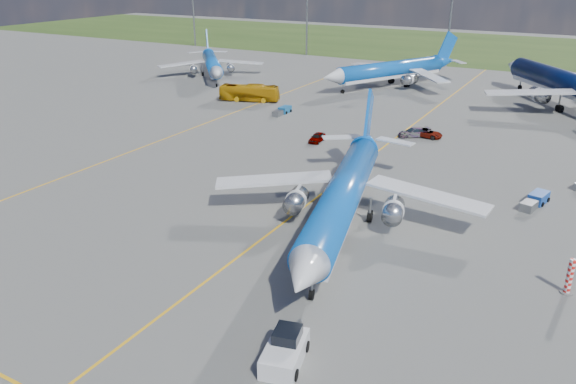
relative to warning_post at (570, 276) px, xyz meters
The scene contains 16 objects.
ground 27.24m from the warning_post, 162.90° to the right, with size 400.00×400.00×0.00m, color #545452.
grass_strip 144.37m from the warning_post, 100.38° to the left, with size 400.00×80.00×0.01m, color #2D4719.
taxiway_lines 32.52m from the warning_post, 142.66° to the left, with size 60.25×160.00×0.02m.
floodlight_masts 103.84m from the warning_post, 98.91° to the left, with size 202.20×0.50×22.70m.
warning_post is the anchor object (origin of this frame).
bg_jet_nw 100.03m from the warning_post, 142.37° to the left, with size 26.14×34.31×8.99m, color blue, non-canonical shape.
bg_jet_nnw 81.21m from the warning_post, 119.32° to the left, with size 29.50×38.72×10.14m, color blue, non-canonical shape.
bg_jet_n 68.40m from the warning_post, 94.75° to the left, with size 35.70×46.85×12.27m, color #07143E, non-canonical shape.
main_airliner 20.48m from the warning_post, behind, with size 29.72×39.00×10.22m, color blue, non-canonical shape.
pushback_tug 23.71m from the warning_post, 130.63° to the right, with size 3.26×6.30×2.09m.
apron_bus 73.52m from the warning_post, 142.69° to the left, with size 2.65×11.35×3.16m, color #C1870B.
service_car_a 44.59m from the warning_post, 142.65° to the left, with size 1.55×3.85×1.31m, color #999999.
service_car_b 43.20m from the warning_post, 120.70° to the left, with size 2.15×4.65×1.29m, color #999999.
service_car_c 43.60m from the warning_post, 123.18° to the left, with size 1.91×4.70×1.36m, color #999999.
baggage_tug_w 18.11m from the warning_post, 104.35° to the left, with size 2.56×5.37×1.17m.
baggage_tug_c 61.95m from the warning_post, 140.96° to the left, with size 1.45×4.95×1.11m.
Camera 1 is at (25.29, -36.07, 24.12)m, focal length 35.00 mm.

